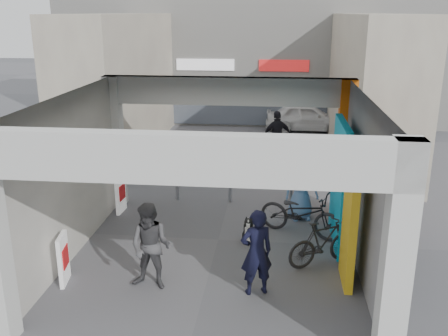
# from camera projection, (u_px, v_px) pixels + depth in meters

# --- Properties ---
(ground) EXTENTS (90.00, 90.00, 0.00)m
(ground) POSITION_uv_depth(u_px,v_px,m) (218.00, 240.00, 11.59)
(ground) COLOR #555459
(ground) RESTS_ON ground
(arcade_canopy) EXTENTS (6.40, 6.45, 6.40)m
(arcade_canopy) POSITION_uv_depth(u_px,v_px,m) (240.00, 155.00, 10.07)
(arcade_canopy) COLOR beige
(arcade_canopy) RESTS_ON ground
(far_building) EXTENTS (18.00, 4.08, 8.00)m
(far_building) POSITION_uv_depth(u_px,v_px,m) (253.00, 35.00, 23.67)
(far_building) COLOR silver
(far_building) RESTS_ON ground
(plaza_bldg_left) EXTENTS (2.00, 9.00, 5.00)m
(plaza_bldg_left) POSITION_uv_depth(u_px,v_px,m) (121.00, 84.00, 18.42)
(plaza_bldg_left) COLOR #BBB29B
(plaza_bldg_left) RESTS_ON ground
(plaza_bldg_right) EXTENTS (2.00, 9.00, 5.00)m
(plaza_bldg_right) POSITION_uv_depth(u_px,v_px,m) (370.00, 88.00, 17.49)
(plaza_bldg_right) COLOR #BBB29B
(plaza_bldg_right) RESTS_ON ground
(bollard_left) EXTENTS (0.09, 0.09, 0.87)m
(bollard_left) POSITION_uv_depth(u_px,v_px,m) (177.00, 185.00, 13.97)
(bollard_left) COLOR #95989E
(bollard_left) RESTS_ON ground
(bollard_center) EXTENTS (0.09, 0.09, 0.88)m
(bollard_center) POSITION_uv_depth(u_px,v_px,m) (230.00, 187.00, 13.77)
(bollard_center) COLOR #95989E
(bollard_center) RESTS_ON ground
(bollard_right) EXTENTS (0.09, 0.09, 0.90)m
(bollard_right) POSITION_uv_depth(u_px,v_px,m) (291.00, 191.00, 13.43)
(bollard_right) COLOR #95989E
(bollard_right) RESTS_ON ground
(advert_board_near) EXTENTS (0.18, 0.56, 1.00)m
(advert_board_near) POSITION_uv_depth(u_px,v_px,m) (64.00, 259.00, 9.62)
(advert_board_near) COLOR silver
(advert_board_near) RESTS_ON ground
(advert_board_far) EXTENTS (0.13, 0.55, 1.00)m
(advert_board_far) POSITION_uv_depth(u_px,v_px,m) (121.00, 194.00, 13.06)
(advert_board_far) COLOR silver
(advert_board_far) RESTS_ON ground
(cafe_set) EXTENTS (1.49, 1.20, 0.90)m
(cafe_set) POSITION_uv_depth(u_px,v_px,m) (203.00, 165.00, 16.13)
(cafe_set) COLOR #9F9FA4
(cafe_set) RESTS_ON ground
(produce_stand) EXTENTS (1.07, 0.58, 0.70)m
(produce_stand) POSITION_uv_depth(u_px,v_px,m) (190.00, 158.00, 17.06)
(produce_stand) COLOR black
(produce_stand) RESTS_ON ground
(crate_stack) EXTENTS (0.47, 0.37, 0.56)m
(crate_stack) POSITION_uv_depth(u_px,v_px,m) (264.00, 149.00, 18.25)
(crate_stack) COLOR #19591F
(crate_stack) RESTS_ON ground
(border_collie) EXTENTS (0.24, 0.47, 0.65)m
(border_collie) POSITION_uv_depth(u_px,v_px,m) (248.00, 232.00, 11.39)
(border_collie) COLOR black
(border_collie) RESTS_ON ground
(man_with_dog) EXTENTS (0.71, 0.59, 1.68)m
(man_with_dog) POSITION_uv_depth(u_px,v_px,m) (256.00, 252.00, 9.16)
(man_with_dog) COLOR black
(man_with_dog) RESTS_ON ground
(man_back_turned) EXTENTS (0.91, 0.75, 1.70)m
(man_back_turned) POSITION_uv_depth(u_px,v_px,m) (151.00, 247.00, 9.36)
(man_back_turned) COLOR #434245
(man_back_turned) RESTS_ON ground
(man_elderly) EXTENTS (0.95, 0.73, 1.74)m
(man_elderly) POSITION_uv_depth(u_px,v_px,m) (302.00, 186.00, 12.55)
(man_elderly) COLOR #628ABF
(man_elderly) RESTS_ON ground
(man_crates) EXTENTS (1.12, 0.70, 1.78)m
(man_crates) POSITION_uv_depth(u_px,v_px,m) (277.00, 136.00, 17.51)
(man_crates) COLOR black
(man_crates) RESTS_ON ground
(bicycle_front) EXTENTS (2.16, 1.47, 1.08)m
(bicycle_front) POSITION_uv_depth(u_px,v_px,m) (301.00, 213.00, 11.71)
(bicycle_front) COLOR black
(bicycle_front) RESTS_ON ground
(bicycle_rear) EXTENTS (1.65, 1.22, 0.99)m
(bicycle_rear) POSITION_uv_depth(u_px,v_px,m) (323.00, 243.00, 10.33)
(bicycle_rear) COLOR black
(bicycle_rear) RESTS_ON ground
(white_van) EXTENTS (3.62, 1.46, 1.23)m
(white_van) POSITION_uv_depth(u_px,v_px,m) (307.00, 117.00, 22.05)
(white_van) COLOR silver
(white_van) RESTS_ON ground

